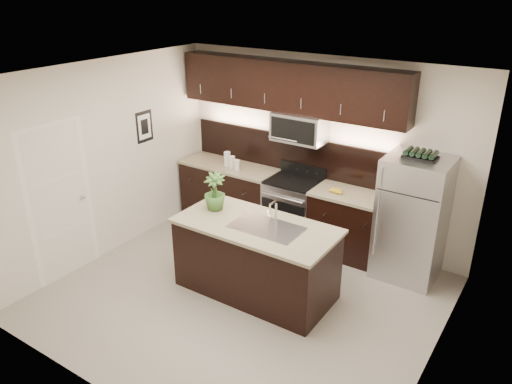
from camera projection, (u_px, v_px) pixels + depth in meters
ground at (242, 296)px, 6.19m from camera, size 4.50×4.50×0.00m
room_walls at (231, 168)px, 5.55m from camera, size 4.52×4.02×2.71m
counter_run at (281, 206)px, 7.53m from camera, size 3.51×0.65×0.94m
upper_fixtures at (291, 95)px, 6.97m from camera, size 3.49×0.40×1.66m
island at (256, 258)px, 6.12m from camera, size 1.96×0.96×0.94m
sink_faucet at (267, 226)px, 5.86m from camera, size 0.84×0.50×0.28m
refrigerator at (412, 219)px, 6.35m from camera, size 0.79×0.71×1.63m
wine_rack at (421, 155)px, 6.01m from camera, size 0.40×0.25×0.10m
plant at (215, 191)px, 6.24m from camera, size 0.35×0.35×0.48m
canisters at (231, 161)px, 7.69m from camera, size 0.33×0.16×0.22m
french_press at (388, 195)px, 6.44m from camera, size 0.11×0.11×0.32m
bananas at (333, 190)px, 6.84m from camera, size 0.21×0.17×0.06m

